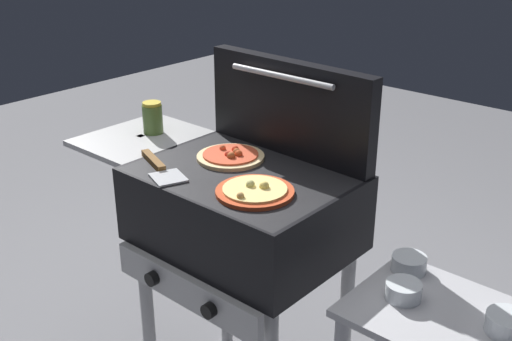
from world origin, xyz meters
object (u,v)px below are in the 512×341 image
at_px(pizza_pepperoni, 231,156).
at_px(sauce_jar, 153,118).
at_px(grill, 239,214).
at_px(pizza_cheese, 255,191).
at_px(topping_bowl_near, 409,264).
at_px(topping_bowl_far, 403,291).
at_px(topping_bowl_middle, 507,324).
at_px(spatula, 159,167).

xyz_separation_m(pizza_pepperoni, sauce_jar, (-0.37, -0.00, 0.05)).
relative_size(grill, sauce_jar, 8.65).
height_order(grill, pizza_cheese, pizza_cheese).
bearing_deg(pizza_cheese, topping_bowl_near, 28.33).
relative_size(topping_bowl_near, topping_bowl_far, 1.03).
relative_size(pizza_pepperoni, topping_bowl_far, 2.30).
bearing_deg(topping_bowl_middle, spatula, -169.84).
height_order(pizza_cheese, pizza_pepperoni, same).
relative_size(grill, topping_bowl_near, 10.06).
height_order(spatula, topping_bowl_middle, spatula).
height_order(pizza_cheese, topping_bowl_near, pizza_cheese).
xyz_separation_m(pizza_cheese, pizza_pepperoni, (-0.23, 0.14, 0.00)).
bearing_deg(pizza_pepperoni, grill, -33.16).
height_order(pizza_pepperoni, topping_bowl_middle, pizza_pepperoni).
bearing_deg(spatula, topping_bowl_near, 20.66).
distance_m(grill, pizza_cheese, 0.22).
xyz_separation_m(grill, topping_bowl_near, (0.52, 0.12, -0.02)).
distance_m(pizza_pepperoni, topping_bowl_far, 0.68).
distance_m(pizza_pepperoni, topping_bowl_middle, 0.93).
distance_m(grill, pizza_pepperoni, 0.19).
height_order(grill, topping_bowl_near, grill).
bearing_deg(sauce_jar, topping_bowl_middle, -0.96).
xyz_separation_m(topping_bowl_near, topping_bowl_far, (0.05, -0.13, 0.00)).
xyz_separation_m(topping_bowl_far, topping_bowl_middle, (0.25, 0.04, -0.00)).
bearing_deg(sauce_jar, grill, -6.81).
distance_m(pizza_pepperoni, topping_bowl_near, 0.63).
bearing_deg(pizza_pepperoni, pizza_cheese, -32.28).
distance_m(pizza_cheese, topping_bowl_far, 0.47).
xyz_separation_m(spatula, topping_bowl_near, (0.71, 0.27, -0.17)).
xyz_separation_m(grill, sauce_jar, (-0.46, 0.05, 0.20)).
bearing_deg(sauce_jar, topping_bowl_far, -3.44).
bearing_deg(topping_bowl_near, spatula, -159.34).
bearing_deg(topping_bowl_far, pizza_pepperoni, 174.43).
bearing_deg(topping_bowl_near, pizza_cheese, -151.67).
bearing_deg(topping_bowl_far, sauce_jar, 176.56).
height_order(spatula, topping_bowl_near, spatula).
relative_size(topping_bowl_near, topping_bowl_middle, 0.93).
distance_m(grill, spatula, 0.28).
relative_size(pizza_cheese, sauce_jar, 1.97).
bearing_deg(grill, pizza_pepperoni, 146.84).
xyz_separation_m(pizza_pepperoni, spatula, (-0.10, -0.21, -0.00)).
distance_m(spatula, topping_bowl_middle, 1.04).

